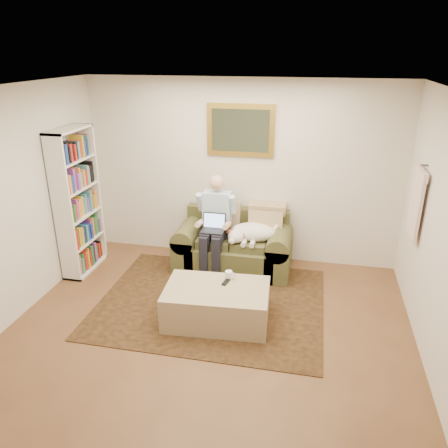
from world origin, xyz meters
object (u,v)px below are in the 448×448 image
(sofa, at_px, (234,250))
(laptop, at_px, (213,226))
(seated_man, at_px, (214,226))
(sleeping_dog, at_px, (254,232))
(ottoman, at_px, (217,304))
(bookshelf, at_px, (78,202))
(coffee_mug, at_px, (229,275))

(sofa, xyz_separation_m, laptop, (-0.24, -0.21, 0.43))
(seated_man, height_order, sleeping_dog, seated_man)
(laptop, distance_m, ottoman, 1.27)
(sleeping_dog, bearing_deg, laptop, -166.36)
(sleeping_dog, height_order, bookshelf, bookshelf)
(sofa, xyz_separation_m, bookshelf, (-2.09, -0.46, 0.72))
(sofa, xyz_separation_m, seated_man, (-0.24, -0.15, 0.40))
(bookshelf, bearing_deg, coffee_mug, -15.85)
(laptop, distance_m, sleeping_dog, 0.56)
(bookshelf, bearing_deg, sofa, 12.35)
(seated_man, bearing_deg, laptop, -90.00)
(seated_man, distance_m, coffee_mug, 1.04)
(sofa, height_order, seated_man, seated_man)
(sleeping_dog, height_order, coffee_mug, sleeping_dog)
(coffee_mug, xyz_separation_m, bookshelf, (-2.24, 0.64, 0.52))
(coffee_mug, bearing_deg, sleeping_dog, 82.26)
(laptop, distance_m, bookshelf, 1.88)
(coffee_mug, bearing_deg, sofa, 97.96)
(sofa, relative_size, laptop, 5.15)
(laptop, xyz_separation_m, ottoman, (0.31, -1.12, -0.50))
(sleeping_dog, relative_size, bookshelf, 0.33)
(seated_man, bearing_deg, coffee_mug, -67.29)
(seated_man, distance_m, ottoman, 1.31)
(ottoman, bearing_deg, coffee_mug, 69.71)
(sofa, distance_m, bookshelf, 2.25)
(seated_man, relative_size, laptop, 4.33)
(seated_man, xyz_separation_m, bookshelf, (-1.84, -0.31, 0.32))
(sleeping_dog, xyz_separation_m, bookshelf, (-2.38, -0.37, 0.38))
(coffee_mug, height_order, bookshelf, bookshelf)
(sleeping_dog, xyz_separation_m, ottoman, (-0.23, -1.25, -0.40))
(coffee_mug, distance_m, bookshelf, 2.38)
(coffee_mug, bearing_deg, ottoman, -110.29)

